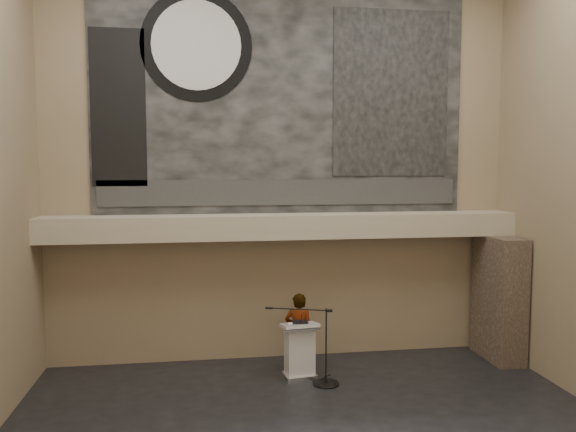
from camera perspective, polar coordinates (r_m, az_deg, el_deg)
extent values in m
cube|color=#867555|center=(12.17, -0.57, 5.26)|extent=(10.00, 0.02, 8.50)
cube|color=#867555|center=(4.40, 14.29, 5.48)|extent=(10.00, 0.02, 8.50)
cube|color=tan|center=(11.84, -0.29, -1.04)|extent=(10.00, 0.80, 0.50)
cylinder|color=#B2893D|center=(11.70, -8.04, -2.54)|extent=(0.04, 0.04, 0.06)
cylinder|color=#B2893D|center=(12.25, 8.58, -2.21)|extent=(0.04, 0.04, 0.06)
cube|color=black|center=(12.23, -0.55, 12.07)|extent=(8.00, 0.05, 5.00)
cube|color=#2A2A2A|center=(12.12, -0.52, 2.42)|extent=(7.76, 0.02, 0.55)
cylinder|color=black|center=(12.24, -9.28, 16.74)|extent=(2.30, 0.02, 2.30)
cylinder|color=silver|center=(12.22, -9.28, 16.76)|extent=(1.84, 0.02, 1.84)
cube|color=black|center=(12.77, 10.45, 12.14)|extent=(2.60, 0.02, 3.60)
cube|color=black|center=(12.16, -16.88, 10.47)|extent=(1.10, 0.02, 3.20)
cube|color=#3D2F25|center=(13.19, 20.63, -7.78)|extent=(0.60, 1.40, 2.70)
cube|color=silver|center=(11.67, 1.18, -15.87)|extent=(0.68, 0.55, 0.08)
cube|color=silver|center=(11.49, 1.19, -13.45)|extent=(0.59, 0.44, 0.96)
cube|color=silver|center=(11.32, 1.21, -11.03)|extent=(0.76, 0.58, 0.13)
cube|color=black|center=(11.36, 1.24, -10.73)|extent=(0.32, 0.26, 0.04)
cube|color=white|center=(11.25, 0.73, -10.96)|extent=(0.27, 0.35, 0.00)
imported|color=silver|center=(11.76, 1.12, -11.71)|extent=(0.69, 0.57, 1.63)
cylinder|color=black|center=(11.37, 3.86, -16.61)|extent=(0.52, 0.52, 0.02)
cylinder|color=black|center=(11.12, 3.89, -13.09)|extent=(0.03, 0.03, 1.49)
cylinder|color=black|center=(10.99, 0.96, -9.45)|extent=(1.19, 0.42, 0.02)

